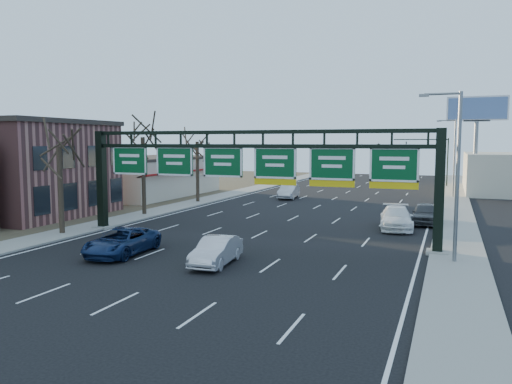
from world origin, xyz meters
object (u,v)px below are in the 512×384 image
at_px(car_white_wagon, 396,218).
at_px(sign_gantry, 251,170).
at_px(car_silver_sedan, 216,251).
at_px(car_blue_suv, 122,242).

bearing_deg(car_white_wagon, sign_gantry, -144.40).
relative_size(sign_gantry, car_silver_sedan, 5.59).
bearing_deg(car_white_wagon, car_silver_sedan, -124.86).
distance_m(sign_gantry, car_blue_suv, 9.33).
relative_size(sign_gantry, car_white_wagon, 4.38).
bearing_deg(car_silver_sedan, sign_gantry, 91.84).
distance_m(car_blue_suv, car_white_wagon, 19.97).
xyz_separation_m(sign_gantry, car_white_wagon, (8.47, 7.85, -3.81)).
height_order(car_blue_suv, car_silver_sedan, car_blue_suv).
height_order(sign_gantry, car_blue_suv, sign_gantry).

